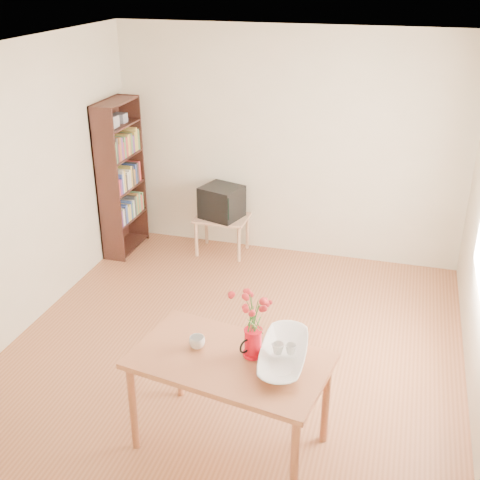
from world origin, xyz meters
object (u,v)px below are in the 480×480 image
(table, at_px, (230,369))
(mug, at_px, (197,342))
(bowl, at_px, (284,331))
(television, at_px, (222,201))
(pitcher, at_px, (253,343))

(table, bearing_deg, mug, 176.24)
(table, xyz_separation_m, bowl, (0.35, 0.10, 0.31))
(mug, xyz_separation_m, television, (-0.75, 2.95, -0.14))
(mug, height_order, television, mug)
(table, distance_m, pitcher, 0.24)
(pitcher, height_order, television, pitcher)
(pitcher, height_order, bowl, bowl)
(table, xyz_separation_m, mug, (-0.25, 0.06, 0.13))
(pitcher, distance_m, bowl, 0.24)
(table, bearing_deg, bowl, 24.93)
(table, relative_size, pitcher, 6.83)
(mug, distance_m, television, 3.05)
(television, bearing_deg, bowl, -47.84)
(pitcher, relative_size, television, 0.40)
(bowl, bearing_deg, table, -164.24)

